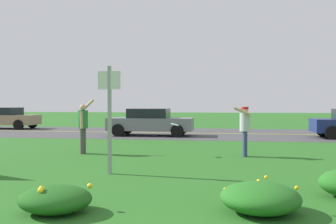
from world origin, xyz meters
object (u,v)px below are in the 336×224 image
Objects in this scene: person_thrower_green_shirt at (83,124)px; person_catcher_red_cap_gray_shirt at (245,126)px; car_tan_leftmost at (4,118)px; car_gray_center_left at (150,122)px; sign_post_near_path at (109,109)px; frisbee_pale_blue at (175,125)px.

person_thrower_green_shirt is 5.45m from person_catcher_red_cap_gray_shirt.
person_thrower_green_shirt is 0.42× the size of car_tan_leftmost.
car_gray_center_left is (-4.63, 7.32, -0.25)m from person_catcher_red_cap_gray_shirt.
person_thrower_green_shirt is at bearing -48.09° from car_tan_leftmost.
frisbee_pale_blue is at bearing 71.64° from sign_post_near_path.
car_gray_center_left is at bearing 122.31° from person_catcher_red_cap_gray_shirt.
sign_post_near_path reaches higher than person_catcher_red_cap_gray_shirt.
car_tan_leftmost is at bearing 139.68° from frisbee_pale_blue.
frisbee_pale_blue is 0.06× the size of car_gray_center_left.
car_tan_leftmost reaches higher than frisbee_pale_blue.
car_gray_center_left is at bearing 107.51° from frisbee_pale_blue.
person_thrower_green_shirt is 3.17m from frisbee_pale_blue.
car_gray_center_left is (-1.22, 10.88, -0.85)m from sign_post_near_path.
person_thrower_green_shirt is at bearing -178.39° from person_catcher_red_cap_gray_shirt.
sign_post_near_path is at bearing -108.36° from frisbee_pale_blue.
car_tan_leftmost is 1.00× the size of car_gray_center_left.
person_thrower_green_shirt reaches higher than car_tan_leftmost.
person_thrower_green_shirt reaches higher than car_gray_center_left.
person_thrower_green_shirt is 7.52m from car_gray_center_left.
car_tan_leftmost is at bearing 129.63° from sign_post_near_path.
person_catcher_red_cap_gray_shirt is 8.66m from car_gray_center_left.
sign_post_near_path is 0.58× the size of car_tan_leftmost.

